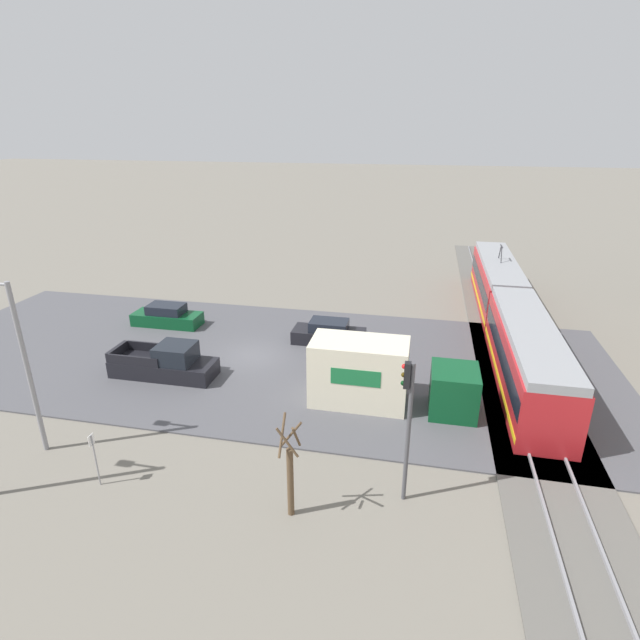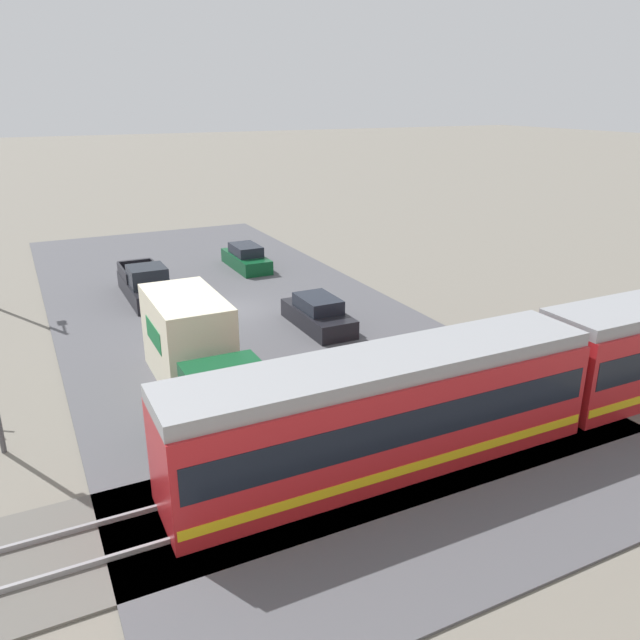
{
  "view_description": "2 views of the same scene",
  "coord_description": "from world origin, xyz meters",
  "px_view_note": "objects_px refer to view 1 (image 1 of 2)",
  "views": [
    {
      "loc": [
        25.98,
        9.75,
        13.18
      ],
      "look_at": [
        -1.75,
        3.89,
        2.05
      ],
      "focal_mm": 28.0,
      "sensor_mm": 36.0,
      "label": 1
    },
    {
      "loc": [
        9.2,
        29.07,
        10.4
      ],
      "look_at": [
        -1.22,
        7.95,
        1.9
      ],
      "focal_mm": 35.0,
      "sensor_mm": 36.0,
      "label": 2
    }
  ],
  "objects_px": {
    "traffic_light_pole": "(408,415)",
    "box_truck": "(381,376)",
    "pickup_truck": "(166,364)",
    "street_lamp_near_crossing": "(20,357)",
    "sedan_car_0": "(329,333)",
    "light_rail_tram": "(509,313)",
    "sedan_car_1": "(167,316)",
    "street_tree": "(290,473)",
    "no_parking_sign": "(95,455)"
  },
  "relations": [
    {
      "from": "light_rail_tram",
      "to": "no_parking_sign",
      "type": "bearing_deg",
      "value": -43.33
    },
    {
      "from": "light_rail_tram",
      "to": "sedan_car_1",
      "type": "height_order",
      "value": "light_rail_tram"
    },
    {
      "from": "sedan_car_0",
      "to": "street_lamp_near_crossing",
      "type": "distance_m",
      "value": 17.37
    },
    {
      "from": "sedan_car_1",
      "to": "sedan_car_0",
      "type": "bearing_deg",
      "value": -93.1
    },
    {
      "from": "box_truck",
      "to": "sedan_car_1",
      "type": "xyz_separation_m",
      "value": [
        -7.55,
        -15.62,
        -0.91
      ]
    },
    {
      "from": "box_truck",
      "to": "no_parking_sign",
      "type": "bearing_deg",
      "value": -50.91
    },
    {
      "from": "street_tree",
      "to": "sedan_car_1",
      "type": "bearing_deg",
      "value": -140.12
    },
    {
      "from": "box_truck",
      "to": "street_lamp_near_crossing",
      "type": "relative_size",
      "value": 1.07
    },
    {
      "from": "street_lamp_near_crossing",
      "to": "box_truck",
      "type": "bearing_deg",
      "value": 115.47
    },
    {
      "from": "pickup_truck",
      "to": "no_parking_sign",
      "type": "distance_m",
      "value": 9.03
    },
    {
      "from": "traffic_light_pole",
      "to": "no_parking_sign",
      "type": "height_order",
      "value": "traffic_light_pole"
    },
    {
      "from": "sedan_car_1",
      "to": "traffic_light_pole",
      "type": "height_order",
      "value": "traffic_light_pole"
    },
    {
      "from": "sedan_car_0",
      "to": "street_tree",
      "type": "distance_m",
      "value": 15.27
    },
    {
      "from": "street_tree",
      "to": "street_lamp_near_crossing",
      "type": "height_order",
      "value": "street_lamp_near_crossing"
    },
    {
      "from": "street_tree",
      "to": "no_parking_sign",
      "type": "distance_m",
      "value": 7.76
    },
    {
      "from": "street_lamp_near_crossing",
      "to": "pickup_truck",
      "type": "bearing_deg",
      "value": 163.87
    },
    {
      "from": "sedan_car_0",
      "to": "light_rail_tram",
      "type": "bearing_deg",
      "value": -73.44
    },
    {
      "from": "box_truck",
      "to": "street_lamp_near_crossing",
      "type": "distance_m",
      "value": 15.85
    },
    {
      "from": "box_truck",
      "to": "sedan_car_0",
      "type": "height_order",
      "value": "box_truck"
    },
    {
      "from": "sedan_car_0",
      "to": "no_parking_sign",
      "type": "xyz_separation_m",
      "value": [
        15.19,
        -6.21,
        0.7
      ]
    },
    {
      "from": "no_parking_sign",
      "to": "sedan_car_0",
      "type": "bearing_deg",
      "value": 157.77
    },
    {
      "from": "box_truck",
      "to": "no_parking_sign",
      "type": "distance_m",
      "value": 13.12
    },
    {
      "from": "sedan_car_0",
      "to": "street_tree",
      "type": "relative_size",
      "value": 1.16
    },
    {
      "from": "box_truck",
      "to": "street_lamp_near_crossing",
      "type": "xyz_separation_m",
      "value": [
        6.71,
        -14.08,
        2.82
      ]
    },
    {
      "from": "box_truck",
      "to": "street_tree",
      "type": "bearing_deg",
      "value": -16.42
    },
    {
      "from": "sedan_car_1",
      "to": "traffic_light_pole",
      "type": "xyz_separation_m",
      "value": [
        14.14,
        17.07,
        2.97
      ]
    },
    {
      "from": "sedan_car_0",
      "to": "no_parking_sign",
      "type": "distance_m",
      "value": 16.42
    },
    {
      "from": "street_lamp_near_crossing",
      "to": "sedan_car_0",
      "type": "bearing_deg",
      "value": 143.42
    },
    {
      "from": "street_lamp_near_crossing",
      "to": "no_parking_sign",
      "type": "relative_size",
      "value": 3.33
    },
    {
      "from": "sedan_car_1",
      "to": "traffic_light_pole",
      "type": "bearing_deg",
      "value": -129.65
    },
    {
      "from": "street_tree",
      "to": "street_lamp_near_crossing",
      "type": "relative_size",
      "value": 0.52
    },
    {
      "from": "pickup_truck",
      "to": "street_tree",
      "type": "bearing_deg",
      "value": 47.39
    },
    {
      "from": "street_lamp_near_crossing",
      "to": "no_parking_sign",
      "type": "height_order",
      "value": "street_lamp_near_crossing"
    },
    {
      "from": "street_tree",
      "to": "no_parking_sign",
      "type": "bearing_deg",
      "value": -89.76
    },
    {
      "from": "pickup_truck",
      "to": "sedan_car_1",
      "type": "xyz_separation_m",
      "value": [
        -6.99,
        -3.63,
        -0.12
      ]
    },
    {
      "from": "light_rail_tram",
      "to": "no_parking_sign",
      "type": "distance_m",
      "value": 25.5
    },
    {
      "from": "pickup_truck",
      "to": "street_tree",
      "type": "height_order",
      "value": "street_tree"
    },
    {
      "from": "box_truck",
      "to": "sedan_car_0",
      "type": "distance_m",
      "value": 8.03
    },
    {
      "from": "sedan_car_1",
      "to": "traffic_light_pole",
      "type": "distance_m",
      "value": 22.36
    },
    {
      "from": "street_lamp_near_crossing",
      "to": "sedan_car_1",
      "type": "bearing_deg",
      "value": -173.86
    },
    {
      "from": "pickup_truck",
      "to": "street_lamp_near_crossing",
      "type": "distance_m",
      "value": 8.38
    },
    {
      "from": "box_truck",
      "to": "pickup_truck",
      "type": "bearing_deg",
      "value": -92.64
    },
    {
      "from": "street_tree",
      "to": "no_parking_sign",
      "type": "height_order",
      "value": "street_tree"
    },
    {
      "from": "box_truck",
      "to": "traffic_light_pole",
      "type": "relative_size",
      "value": 1.43
    },
    {
      "from": "traffic_light_pole",
      "to": "street_tree",
      "type": "xyz_separation_m",
      "value": [
        1.64,
        -3.88,
        -1.85
      ]
    },
    {
      "from": "box_truck",
      "to": "sedan_car_1",
      "type": "height_order",
      "value": "box_truck"
    },
    {
      "from": "sedan_car_1",
      "to": "no_parking_sign",
      "type": "xyz_separation_m",
      "value": [
        15.82,
        5.43,
        0.7
      ]
    },
    {
      "from": "light_rail_tram",
      "to": "street_tree",
      "type": "height_order",
      "value": "light_rail_tram"
    },
    {
      "from": "traffic_light_pole",
      "to": "box_truck",
      "type": "bearing_deg",
      "value": -167.61
    },
    {
      "from": "pickup_truck",
      "to": "street_lamp_near_crossing",
      "type": "height_order",
      "value": "street_lamp_near_crossing"
    }
  ]
}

